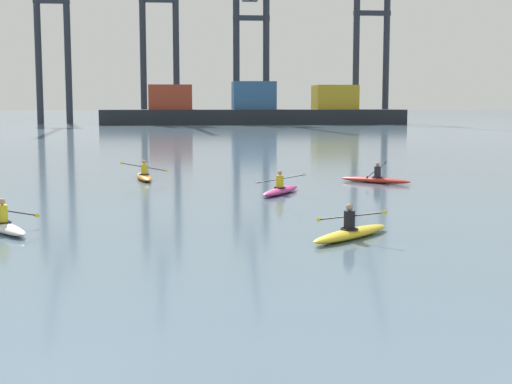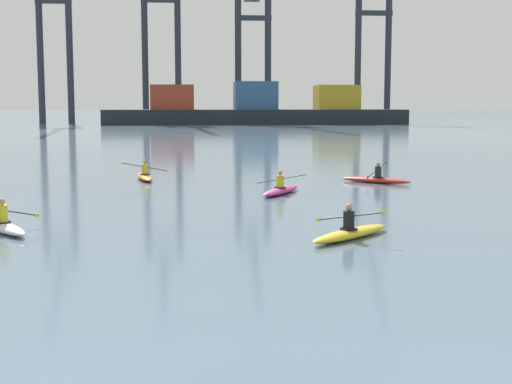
{
  "view_description": "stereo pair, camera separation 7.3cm",
  "coord_description": "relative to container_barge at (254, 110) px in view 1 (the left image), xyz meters",
  "views": [
    {
      "loc": [
        -3.89,
        -5.17,
        3.61
      ],
      "look_at": [
        -1.44,
        19.52,
        0.6
      ],
      "focal_mm": 51.2,
      "sensor_mm": 36.0,
      "label": 1
    },
    {
      "loc": [
        -3.82,
        -5.17,
        3.61
      ],
      "look_at": [
        -1.44,
        19.52,
        0.6
      ],
      "focal_mm": 51.2,
      "sensor_mm": 36.0,
      "label": 2
    }
  ],
  "objects": [
    {
      "name": "gantry_crane_west_mid",
      "position": [
        -16.6,
        12.48,
        15.81
      ],
      "size": [
        7.4,
        20.71,
        35.62
      ],
      "color": "#232833",
      "rests_on": "ground"
    },
    {
      "name": "kayak_orange",
      "position": [
        -14.18,
        -92.93,
        -2.3
      ],
      "size": [
        2.23,
        3.45,
        0.95
      ],
      "color": "orange",
      "rests_on": "ground"
    },
    {
      "name": "gantry_crane_west",
      "position": [
        -35.72,
        8.76,
        15.55
      ],
      "size": [
        6.45,
        20.2,
        37.84
      ],
      "color": "#232833",
      "rests_on": "ground"
    },
    {
      "name": "kayak_white",
      "position": [
        -17.46,
        -106.86,
        -2.3
      ],
      "size": [
        2.33,
        3.19,
        0.95
      ],
      "color": "silver",
      "rests_on": "ground"
    },
    {
      "name": "gantry_crane_east_mid",
      "position": [
        0.25,
        6.42,
        13.39
      ],
      "size": [
        6.7,
        18.42,
        32.79
      ],
      "color": "#232833",
      "rests_on": "ground"
    },
    {
      "name": "kayak_red",
      "position": [
        -3.54,
        -95.44,
        -2.3
      ],
      "size": [
        3.04,
        2.58,
        0.95
      ],
      "color": "red",
      "rests_on": "ground"
    },
    {
      "name": "container_barge",
      "position": [
        0.0,
        0.0,
        0.0
      ],
      "size": [
        52.48,
        9.35,
        7.42
      ],
      "color": "#1E2328",
      "rests_on": "ground"
    },
    {
      "name": "kayak_magenta",
      "position": [
        -8.41,
        -99.07,
        -2.3
      ],
      "size": [
        2.2,
        3.25,
        0.95
      ],
      "color": "#C13384",
      "rests_on": "ground"
    },
    {
      "name": "kayak_yellow",
      "position": [
        -7.81,
        -108.94,
        -2.3
      ],
      "size": [
        2.86,
        2.79,
        0.95
      ],
      "color": "yellow",
      "rests_on": "ground"
    },
    {
      "name": "gantry_crane_east",
      "position": [
        23.06,
        7.82,
        14.65
      ],
      "size": [
        6.98,
        18.28,
        37.61
      ],
      "color": "#232833",
      "rests_on": "ground"
    }
  ]
}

